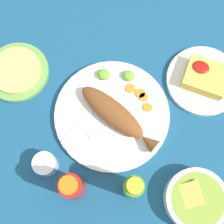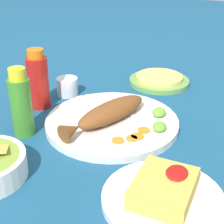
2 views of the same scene
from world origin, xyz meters
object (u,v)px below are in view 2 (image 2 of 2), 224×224
(main_plate, at_px, (112,122))
(fork_far, at_px, (105,104))
(hot_sauce_bottle_green, at_px, (21,104))
(tortilla_plate, at_px, (159,81))
(hot_sauce_bottle_red, at_px, (38,80))
(side_plate_fries, at_px, (163,199))
(salt_cup, at_px, (67,88))
(fried_fish, at_px, (108,113))
(fork_near, at_px, (89,108))

(main_plate, relative_size, fork_far, 1.83)
(hot_sauce_bottle_green, relative_size, tortilla_plate, 0.87)
(hot_sauce_bottle_red, bearing_deg, main_plate, -94.72)
(side_plate_fries, bearing_deg, hot_sauce_bottle_green, 75.64)
(hot_sauce_bottle_green, distance_m, tortilla_plate, 0.48)
(salt_cup, bearing_deg, fork_far, -108.28)
(fried_fish, distance_m, hot_sauce_bottle_green, 0.20)
(fork_far, bearing_deg, fried_fish, 138.61)
(main_plate, relative_size, fried_fish, 1.25)
(fork_far, bearing_deg, tortilla_plate, -88.20)
(hot_sauce_bottle_red, height_order, side_plate_fries, hot_sauce_bottle_red)
(fork_near, height_order, hot_sauce_bottle_green, hot_sauce_bottle_green)
(hot_sauce_bottle_red, distance_m, salt_cup, 0.12)
(hot_sauce_bottle_green, height_order, side_plate_fries, hot_sauce_bottle_green)
(main_plate, distance_m, salt_cup, 0.23)
(salt_cup, relative_size, side_plate_fries, 0.28)
(fried_fish, distance_m, salt_cup, 0.23)
(fork_far, height_order, side_plate_fries, fork_far)
(main_plate, distance_m, hot_sauce_bottle_red, 0.24)
(side_plate_fries, xyz_separation_m, tortilla_plate, (0.53, 0.17, 0.00))
(fried_fish, bearing_deg, main_plate, 0.00)
(fried_fish, xyz_separation_m, tortilla_plate, (0.33, -0.03, -0.03))
(hot_sauce_bottle_red, distance_m, hot_sauce_bottle_green, 0.15)
(hot_sauce_bottle_green, bearing_deg, fried_fish, -57.69)
(main_plate, relative_size, tortilla_plate, 1.73)
(salt_cup, bearing_deg, fork_near, -126.41)
(main_plate, distance_m, tortilla_plate, 0.31)
(fried_fish, distance_m, fork_near, 0.09)
(hot_sauce_bottle_green, bearing_deg, tortilla_plate, -24.61)
(fork_far, distance_m, hot_sauce_bottle_green, 0.23)
(salt_cup, height_order, tortilla_plate, salt_cup)
(tortilla_plate, bearing_deg, fried_fish, 174.90)
(hot_sauce_bottle_green, bearing_deg, hot_sauce_bottle_red, 20.15)
(main_plate, height_order, fork_far, fork_far)
(side_plate_fries, distance_m, tortilla_plate, 0.56)
(hot_sauce_bottle_red, relative_size, salt_cup, 2.61)
(main_plate, relative_size, hot_sauce_bottle_red, 2.02)
(tortilla_plate, bearing_deg, salt_cup, 131.72)
(fork_near, bearing_deg, hot_sauce_bottle_green, 99.35)
(salt_cup, bearing_deg, main_plate, -120.60)
(side_plate_fries, bearing_deg, fork_far, 41.06)
(fork_near, relative_size, hot_sauce_bottle_green, 0.89)
(fork_near, bearing_deg, side_plate_fries, -179.98)
(fried_fish, relative_size, side_plate_fries, 1.20)
(hot_sauce_bottle_green, bearing_deg, fork_near, -32.38)
(hot_sauce_bottle_red, bearing_deg, fork_far, -74.10)
(fork_far, relative_size, hot_sauce_bottle_red, 1.11)
(hot_sauce_bottle_red, height_order, tortilla_plate, hot_sauce_bottle_red)
(fried_fish, xyz_separation_m, fork_near, (0.04, 0.07, -0.02))
(hot_sauce_bottle_green, xyz_separation_m, salt_cup, (0.24, 0.02, -0.05))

